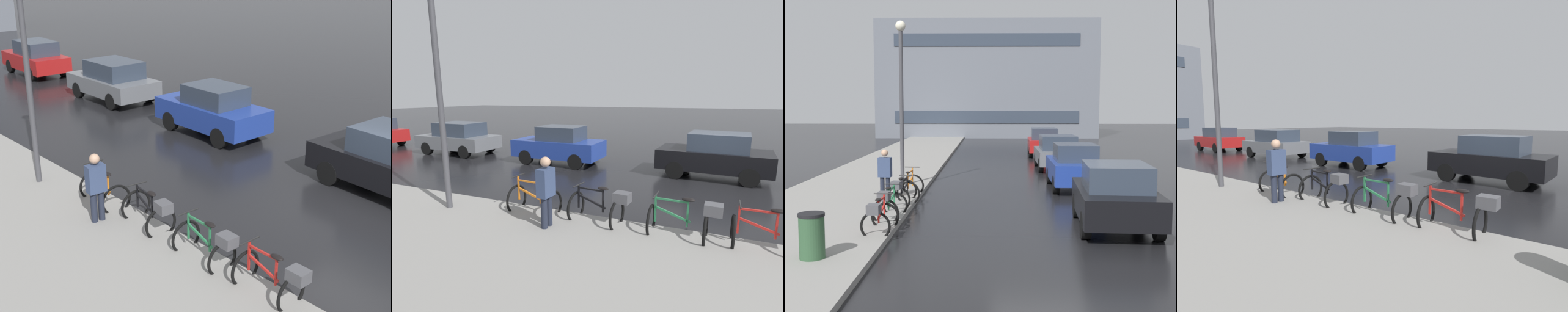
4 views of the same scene
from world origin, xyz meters
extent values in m
plane|color=black|center=(0.00, 0.00, 0.00)|extent=(140.00, 140.00, 0.00)
torus|color=black|center=(-3.87, -0.30, 0.35)|extent=(0.71, 0.07, 0.71)
torus|color=black|center=(-3.89, -1.35, 0.35)|extent=(0.71, 0.07, 0.71)
cube|color=red|center=(-3.88, -1.01, 0.61)|extent=(0.04, 0.04, 0.52)
cube|color=red|center=(-3.87, -0.38, 0.64)|extent=(0.04, 0.04, 0.57)
cube|color=red|center=(-3.88, -0.69, 0.86)|extent=(0.05, 0.63, 0.04)
cube|color=red|center=(-3.88, -0.72, 0.56)|extent=(0.05, 0.72, 0.26)
ellipsoid|color=black|center=(-3.88, -1.01, 0.90)|extent=(0.14, 0.26, 0.07)
cylinder|color=black|center=(-3.87, -0.38, 0.94)|extent=(0.50, 0.04, 0.03)
cube|color=#4C4C51|center=(-3.89, -1.47, 0.77)|extent=(0.29, 0.35, 0.22)
torus|color=black|center=(-3.90, 1.28, 0.36)|extent=(0.71, 0.10, 0.71)
torus|color=black|center=(-3.96, 0.20, 0.36)|extent=(0.71, 0.10, 0.71)
cube|color=#237042|center=(-3.94, 0.55, 0.63)|extent=(0.04, 0.04, 0.54)
cube|color=#237042|center=(-3.91, 1.20, 0.64)|extent=(0.04, 0.04, 0.56)
cube|color=#237042|center=(-3.92, 0.87, 0.87)|extent=(0.07, 0.65, 0.04)
cube|color=#237042|center=(-3.92, 0.85, 0.57)|extent=(0.08, 0.74, 0.26)
ellipsoid|color=black|center=(-3.94, 0.55, 0.93)|extent=(0.15, 0.27, 0.07)
cylinder|color=black|center=(-3.91, 1.20, 0.94)|extent=(0.50, 0.06, 0.03)
cube|color=#4C4C51|center=(-3.97, 0.08, 0.80)|extent=(0.30, 0.35, 0.22)
torus|color=black|center=(-3.81, 3.07, 0.37)|extent=(0.75, 0.16, 0.75)
torus|color=black|center=(-3.94, 2.02, 0.37)|extent=(0.75, 0.16, 0.75)
cube|color=black|center=(-3.90, 2.36, 0.64)|extent=(0.04, 0.04, 0.53)
cube|color=black|center=(-3.82, 2.99, 0.64)|extent=(0.04, 0.04, 0.54)
cube|color=black|center=(-3.86, 2.68, 0.87)|extent=(0.12, 0.63, 0.04)
cube|color=black|center=(-3.86, 2.65, 0.59)|extent=(0.13, 0.72, 0.26)
ellipsoid|color=black|center=(-3.90, 2.36, 0.93)|extent=(0.17, 0.28, 0.07)
cylinder|color=black|center=(-3.82, 2.99, 0.93)|extent=(0.50, 0.09, 0.03)
cube|color=#4C4C51|center=(-3.96, 1.90, 0.80)|extent=(0.32, 0.37, 0.22)
torus|color=black|center=(-3.88, 4.69, 0.37)|extent=(0.75, 0.12, 0.75)
torus|color=black|center=(-3.97, 3.59, 0.37)|extent=(0.75, 0.12, 0.75)
cube|color=orange|center=(-3.94, 3.95, 0.62)|extent=(0.04, 0.04, 0.50)
cube|color=orange|center=(-3.89, 4.61, 0.68)|extent=(0.04, 0.04, 0.61)
cube|color=orange|center=(-3.92, 4.28, 0.89)|extent=(0.09, 0.66, 0.04)
cube|color=orange|center=(-3.92, 4.25, 0.57)|extent=(0.10, 0.75, 0.27)
ellipsoid|color=black|center=(-3.94, 3.95, 0.91)|extent=(0.16, 0.27, 0.07)
cylinder|color=black|center=(-3.89, 4.61, 1.00)|extent=(0.50, 0.07, 0.03)
cube|color=black|center=(1.84, 0.11, 0.67)|extent=(2.15, 4.01, 0.70)
cube|color=#2D3847|center=(1.83, -0.04, 1.33)|extent=(1.67, 2.12, 0.63)
cylinder|color=black|center=(1.11, 1.38, 0.32)|extent=(0.27, 0.66, 0.64)
cylinder|color=black|center=(2.76, 1.25, 0.32)|extent=(0.27, 0.66, 0.64)
cylinder|color=black|center=(0.92, -1.02, 0.32)|extent=(0.27, 0.66, 0.64)
cylinder|color=black|center=(2.57, -1.15, 0.32)|extent=(0.27, 0.66, 0.64)
cube|color=navy|center=(1.80, 6.47, 0.68)|extent=(1.84, 3.90, 0.73)
cube|color=#2D3847|center=(1.80, 6.32, 1.36)|extent=(1.48, 1.86, 0.61)
cylinder|color=black|center=(1.04, 7.68, 0.32)|extent=(0.23, 0.64, 0.64)
cylinder|color=black|center=(2.60, 7.65, 0.32)|extent=(0.23, 0.64, 0.64)
cylinder|color=black|center=(1.00, 5.29, 0.32)|extent=(0.23, 0.64, 0.64)
cylinder|color=black|center=(2.56, 5.26, 0.32)|extent=(0.23, 0.64, 0.64)
cube|color=slate|center=(1.90, 12.38, 0.64)|extent=(2.00, 4.03, 0.64)
cube|color=#2D3847|center=(1.90, 12.22, 1.29)|extent=(1.62, 2.18, 0.67)
cylinder|color=black|center=(1.04, 13.64, 0.32)|extent=(0.23, 0.64, 0.64)
cylinder|color=black|center=(2.79, 13.62, 0.32)|extent=(0.23, 0.64, 0.64)
cylinder|color=black|center=(1.01, 11.15, 0.32)|extent=(0.23, 0.64, 0.64)
cylinder|color=black|center=(2.77, 11.13, 0.32)|extent=(0.23, 0.64, 0.64)
cube|color=#AD1919|center=(1.91, 19.06, 0.67)|extent=(1.97, 4.14, 0.69)
cube|color=#2D3847|center=(1.91, 18.89, 1.34)|extent=(1.56, 2.20, 0.65)
cylinder|color=black|center=(1.17, 20.35, 0.32)|extent=(0.25, 0.65, 0.64)
cylinder|color=black|center=(2.76, 20.28, 0.32)|extent=(0.25, 0.65, 0.64)
cylinder|color=black|center=(1.06, 17.83, 0.32)|extent=(0.25, 0.65, 0.64)
cylinder|color=black|center=(2.66, 17.76, 0.32)|extent=(0.25, 0.65, 0.64)
cylinder|color=#1E2333|center=(-4.67, 3.42, 0.42)|extent=(0.14, 0.14, 0.83)
cylinder|color=#1E2333|center=(-4.49, 3.41, 0.42)|extent=(0.14, 0.14, 0.83)
cube|color=navy|center=(-4.58, 3.42, 1.14)|extent=(0.42, 0.27, 0.62)
sphere|color=tan|center=(-4.58, 3.42, 1.59)|extent=(0.22, 0.22, 0.22)
cylinder|color=#424247|center=(-4.50, 6.32, 2.87)|extent=(0.14, 0.14, 5.74)
camera|label=1|loc=(-10.20, -5.93, 5.67)|focal=50.00mm
camera|label=2|loc=(-10.02, 0.21, 2.95)|focal=28.00mm
camera|label=3|loc=(-1.30, -13.40, 3.13)|focal=50.00mm
camera|label=4|loc=(-9.13, -2.89, 2.15)|focal=28.00mm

